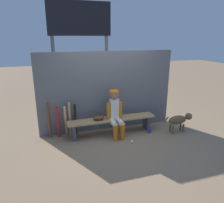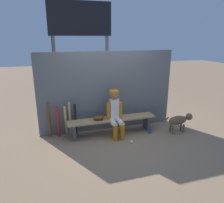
{
  "view_description": "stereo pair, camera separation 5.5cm",
  "coord_description": "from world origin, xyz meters",
  "px_view_note": "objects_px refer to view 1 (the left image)",
  "views": [
    {
      "loc": [
        -1.53,
        -4.82,
        2.42
      ],
      "look_at": [
        0.0,
        0.0,
        0.88
      ],
      "focal_mm": 34.0,
      "sensor_mm": 36.0,
      "label": 1
    },
    {
      "loc": [
        -1.47,
        -4.84,
        2.42
      ],
      "look_at": [
        0.0,
        0.0,
        0.88
      ],
      "focal_mm": 34.0,
      "sensor_mm": 36.0,
      "label": 2
    }
  ],
  "objects_px": {
    "bat_wood_natural": "(66,121)",
    "scoreboard": "(82,34)",
    "dog": "(179,120)",
    "cup_on_ground": "(149,131)",
    "bat_wood_dark": "(49,121)",
    "bat_aluminum_black": "(75,120)",
    "bat_wood_tan": "(70,119)",
    "cup_on_bench": "(111,115)",
    "player_seated": "(116,112)",
    "baseball": "(132,142)",
    "bat_aluminum_red": "(58,122)",
    "baseball_glove": "(99,118)",
    "dugout_bench": "(112,122)"
  },
  "relations": [
    {
      "from": "cup_on_bench",
      "to": "dog",
      "type": "relative_size",
      "value": 0.13
    },
    {
      "from": "player_seated",
      "to": "scoreboard",
      "type": "height_order",
      "value": "scoreboard"
    },
    {
      "from": "bat_aluminum_black",
      "to": "bat_aluminum_red",
      "type": "bearing_deg",
      "value": -179.9
    },
    {
      "from": "bat_aluminum_black",
      "to": "cup_on_bench",
      "type": "bearing_deg",
      "value": -9.53
    },
    {
      "from": "cup_on_bench",
      "to": "player_seated",
      "type": "bearing_deg",
      "value": -70.69
    },
    {
      "from": "dog",
      "to": "bat_wood_dark",
      "type": "bearing_deg",
      "value": 169.17
    },
    {
      "from": "player_seated",
      "to": "cup_on_bench",
      "type": "distance_m",
      "value": 0.23
    },
    {
      "from": "bat_aluminum_black",
      "to": "cup_on_bench",
      "type": "xyz_separation_m",
      "value": [
        0.91,
        -0.15,
        0.07
      ]
    },
    {
      "from": "dog",
      "to": "bat_wood_natural",
      "type": "bearing_deg",
      "value": 166.69
    },
    {
      "from": "bat_wood_natural",
      "to": "scoreboard",
      "type": "xyz_separation_m",
      "value": [
        0.7,
        1.14,
        2.11
      ]
    },
    {
      "from": "bat_aluminum_black",
      "to": "cup_on_ground",
      "type": "distance_m",
      "value": 1.95
    },
    {
      "from": "baseball",
      "to": "scoreboard",
      "type": "bearing_deg",
      "value": 109.87
    },
    {
      "from": "bat_wood_natural",
      "to": "baseball",
      "type": "height_order",
      "value": "bat_wood_natural"
    },
    {
      "from": "player_seated",
      "to": "baseball_glove",
      "type": "xyz_separation_m",
      "value": [
        -0.41,
        0.11,
        -0.14
      ]
    },
    {
      "from": "cup_on_bench",
      "to": "cup_on_ground",
      "type": "bearing_deg",
      "value": -17.99
    },
    {
      "from": "cup_on_ground",
      "to": "bat_wood_dark",
      "type": "bearing_deg",
      "value": 169.47
    },
    {
      "from": "baseball_glove",
      "to": "bat_wood_dark",
      "type": "bearing_deg",
      "value": 169.73
    },
    {
      "from": "bat_wood_tan",
      "to": "bat_wood_dark",
      "type": "distance_m",
      "value": 0.5
    },
    {
      "from": "bat_wood_natural",
      "to": "dugout_bench",
      "type": "bearing_deg",
      "value": -13.27
    },
    {
      "from": "bat_wood_tan",
      "to": "cup_on_bench",
      "type": "xyz_separation_m",
      "value": [
        1.04,
        -0.19,
        0.04
      ]
    },
    {
      "from": "bat_aluminum_black",
      "to": "baseball",
      "type": "bearing_deg",
      "value": -35.06
    },
    {
      "from": "bat_aluminum_red",
      "to": "bat_wood_dark",
      "type": "xyz_separation_m",
      "value": [
        -0.21,
        0.0,
        0.07
      ]
    },
    {
      "from": "bat_aluminum_black",
      "to": "dog",
      "type": "height_order",
      "value": "bat_aluminum_black"
    },
    {
      "from": "scoreboard",
      "to": "bat_wood_dark",
      "type": "bearing_deg",
      "value": -132.57
    },
    {
      "from": "baseball",
      "to": "dugout_bench",
      "type": "bearing_deg",
      "value": 115.35
    },
    {
      "from": "dugout_bench",
      "to": "bat_wood_tan",
      "type": "xyz_separation_m",
      "value": [
        -1.04,
        0.25,
        0.11
      ]
    },
    {
      "from": "bat_wood_dark",
      "to": "cup_on_bench",
      "type": "relative_size",
      "value": 8.5
    },
    {
      "from": "bat_wood_dark",
      "to": "dog",
      "type": "relative_size",
      "value": 1.11
    },
    {
      "from": "baseball_glove",
      "to": "bat_aluminum_black",
      "type": "xyz_separation_m",
      "value": [
        -0.56,
        0.21,
        -0.07
      ]
    },
    {
      "from": "bat_wood_dark",
      "to": "scoreboard",
      "type": "height_order",
      "value": "scoreboard"
    },
    {
      "from": "bat_aluminum_red",
      "to": "bat_wood_dark",
      "type": "height_order",
      "value": "bat_wood_dark"
    },
    {
      "from": "bat_wood_natural",
      "to": "bat_aluminum_red",
      "type": "xyz_separation_m",
      "value": [
        -0.19,
        -0.06,
        0.0
      ]
    },
    {
      "from": "baseball_glove",
      "to": "bat_aluminum_red",
      "type": "height_order",
      "value": "bat_aluminum_red"
    },
    {
      "from": "cup_on_ground",
      "to": "bat_wood_tan",
      "type": "bearing_deg",
      "value": 165.99
    },
    {
      "from": "bat_wood_tan",
      "to": "baseball",
      "type": "distance_m",
      "value": 1.65
    },
    {
      "from": "player_seated",
      "to": "bat_wood_natural",
      "type": "bearing_deg",
      "value": 162.6
    },
    {
      "from": "player_seated",
      "to": "cup_on_ground",
      "type": "xyz_separation_m",
      "value": [
        0.89,
        -0.14,
        -0.57
      ]
    },
    {
      "from": "baseball_glove",
      "to": "bat_wood_natural",
      "type": "height_order",
      "value": "bat_wood_natural"
    },
    {
      "from": "player_seated",
      "to": "baseball",
      "type": "xyz_separation_m",
      "value": [
        0.24,
        -0.53,
        -0.59
      ]
    },
    {
      "from": "bat_wood_natural",
      "to": "dog",
      "type": "xyz_separation_m",
      "value": [
        2.87,
        -0.68,
        -0.07
      ]
    },
    {
      "from": "bat_aluminum_red",
      "to": "dog",
      "type": "height_order",
      "value": "bat_aluminum_red"
    },
    {
      "from": "dugout_bench",
      "to": "bat_wood_natural",
      "type": "bearing_deg",
      "value": 166.73
    },
    {
      "from": "bat_aluminum_black",
      "to": "bat_aluminum_red",
      "type": "distance_m",
      "value": 0.42
    },
    {
      "from": "dog",
      "to": "bat_aluminum_black",
      "type": "bearing_deg",
      "value": 166.69
    },
    {
      "from": "bat_wood_natural",
      "to": "scoreboard",
      "type": "height_order",
      "value": "scoreboard"
    },
    {
      "from": "cup_on_bench",
      "to": "bat_wood_tan",
      "type": "bearing_deg",
      "value": 169.76
    },
    {
      "from": "baseball_glove",
      "to": "baseball",
      "type": "xyz_separation_m",
      "value": [
        0.65,
        -0.63,
        -0.45
      ]
    },
    {
      "from": "bat_wood_dark",
      "to": "bat_wood_natural",
      "type": "bearing_deg",
      "value": 7.81
    },
    {
      "from": "dog",
      "to": "cup_on_ground",
      "type": "bearing_deg",
      "value": 168.2
    },
    {
      "from": "bat_aluminum_red",
      "to": "scoreboard",
      "type": "height_order",
      "value": "scoreboard"
    }
  ]
}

